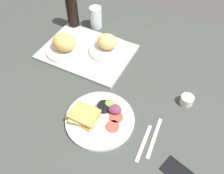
% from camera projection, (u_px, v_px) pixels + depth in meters
% --- Properties ---
extents(ground_plane, '(1.90, 1.50, 0.03)m').
position_uv_depth(ground_plane, '(105.00, 98.00, 1.13)').
color(ground_plane, '#383D38').
extents(serving_tray, '(0.46, 0.35, 0.02)m').
position_uv_depth(serving_tray, '(87.00, 52.00, 1.30)').
color(serving_tray, '#B2B2AD').
rests_on(serving_tray, ground_plane).
extents(bread_plate_near, '(0.19, 0.19, 0.10)m').
position_uv_depth(bread_plate_near, '(64.00, 45.00, 1.26)').
color(bread_plate_near, white).
rests_on(bread_plate_near, serving_tray).
extents(bread_plate_far, '(0.20, 0.20, 0.09)m').
position_uv_depth(bread_plate_far, '(108.00, 45.00, 1.28)').
color(bread_plate_far, white).
rests_on(bread_plate_far, serving_tray).
extents(plate_with_salad, '(0.28, 0.28, 0.05)m').
position_uv_depth(plate_with_salad, '(99.00, 117.00, 1.03)').
color(plate_with_salad, white).
rests_on(plate_with_salad, ground_plane).
extents(drinking_glass, '(0.07, 0.07, 0.12)m').
position_uv_depth(drinking_glass, '(96.00, 17.00, 1.41)').
color(drinking_glass, silver).
rests_on(drinking_glass, ground_plane).
extents(soda_bottle, '(0.06, 0.06, 0.22)m').
position_uv_depth(soda_bottle, '(72.00, 10.00, 1.37)').
color(soda_bottle, black).
rests_on(soda_bottle, ground_plane).
extents(espresso_cup, '(0.06, 0.06, 0.04)m').
position_uv_depth(espresso_cup, '(187.00, 100.00, 1.08)').
color(espresso_cup, silver).
rests_on(espresso_cup, ground_plane).
extents(fork, '(0.02, 0.17, 0.01)m').
position_uv_depth(fork, '(144.00, 143.00, 0.97)').
color(fork, '#B7B7BC').
rests_on(fork, ground_plane).
extents(knife, '(0.02, 0.19, 0.01)m').
position_uv_depth(knife, '(154.00, 137.00, 0.98)').
color(knife, '#B7B7BC').
rests_on(knife, ground_plane).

